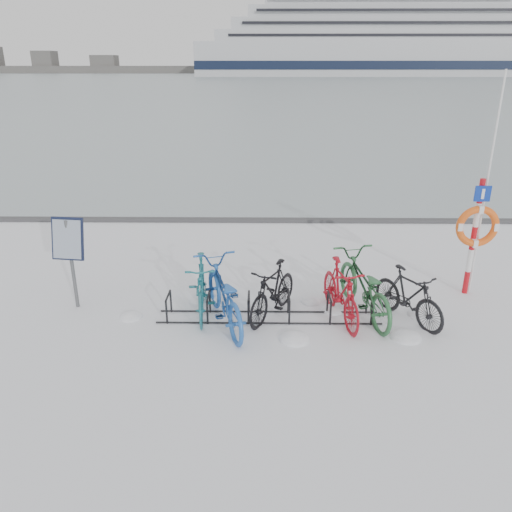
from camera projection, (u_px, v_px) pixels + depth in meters
ground at (269, 318)px, 9.02m from camera, size 900.00×900.00×0.00m
ice_sheet at (264, 79)px, 153.63m from camera, size 400.00×298.00×0.02m
quay_edge at (267, 220)px, 14.51m from camera, size 400.00×0.25×0.10m
bike_rack at (269, 309)px, 8.96m from camera, size 4.00×0.48×0.46m
info_board at (68, 244)px, 8.98m from camera, size 0.61×0.29×1.76m
lifebuoy_station at (477, 226)px, 9.46m from camera, size 0.81×0.23×4.22m
cruise_ferry at (380, 41)px, 185.24m from camera, size 137.89×26.01×45.31m
shoreline at (23, 67)px, 252.16m from camera, size 180.00×12.00×9.50m
bike_0 at (201, 285)px, 9.06m from camera, size 0.67×1.85×1.09m
bike_1 at (223, 293)px, 8.68m from camera, size 1.44×2.33×1.15m
bike_2 at (273, 289)px, 8.97m from camera, size 1.23×1.73×1.02m
bike_3 at (341, 290)px, 8.84m from camera, size 0.86×1.89×1.10m
bike_4 at (364, 284)px, 9.01m from camera, size 1.25×2.32×1.15m
bike_5 at (409, 294)px, 8.82m from camera, size 1.23×1.65×0.99m
snow_drifts at (314, 320)px, 8.95m from camera, size 5.75×2.02×0.19m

